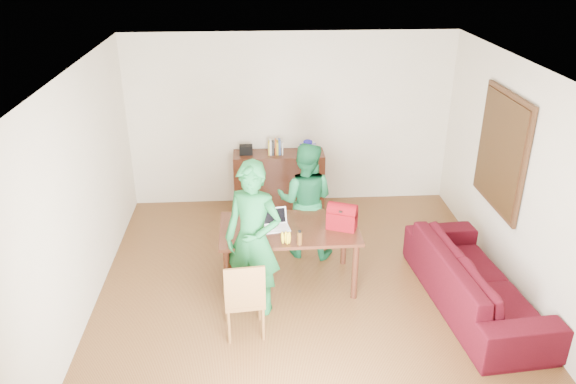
{
  "coord_description": "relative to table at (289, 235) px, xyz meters",
  "views": [
    {
      "loc": [
        -0.57,
        -5.58,
        3.99
      ],
      "look_at": [
        -0.18,
        0.54,
        1.15
      ],
      "focal_mm": 35.0,
      "sensor_mm": 36.0,
      "label": 1
    }
  ],
  "objects": [
    {
      "name": "laptop",
      "position": [
        -0.15,
        -0.03,
        0.14
      ],
      "size": [
        0.33,
        0.26,
        0.21
      ],
      "rotation": [
        0.0,
        0.0,
        0.17
      ],
      "color": "white",
      "rests_on": "table"
    },
    {
      "name": "room",
      "position": [
        0.19,
        -0.21,
        0.63
      ],
      "size": [
        5.2,
        5.7,
        2.9
      ],
      "color": "#472211",
      "rests_on": "ground"
    },
    {
      "name": "bananas",
      "position": [
        -0.06,
        -0.38,
        0.13
      ],
      "size": [
        0.15,
        0.1,
        0.06
      ],
      "primitive_type": null,
      "rotation": [
        0.0,
        0.0,
        0.03
      ],
      "color": "yellow",
      "rests_on": "table"
    },
    {
      "name": "red_bag",
      "position": [
        0.63,
        -0.05,
        0.22
      ],
      "size": [
        0.39,
        0.31,
        0.25
      ],
      "primitive_type": "cube",
      "rotation": [
        0.0,
        0.0,
        -0.39
      ],
      "color": "#710707",
      "rests_on": "table"
    },
    {
      "name": "bottle",
      "position": [
        0.09,
        -0.41,
        0.19
      ],
      "size": [
        0.07,
        0.07,
        0.18
      ],
      "primitive_type": "cylinder",
      "rotation": [
        0.0,
        0.0,
        -0.28
      ],
      "color": "#563313",
      "rests_on": "table"
    },
    {
      "name": "person_near",
      "position": [
        -0.43,
        -0.5,
        0.23
      ],
      "size": [
        0.78,
        0.66,
        1.82
      ],
      "primitive_type": "imported",
      "rotation": [
        0.0,
        0.0,
        -0.41
      ],
      "color": "#15602B",
      "rests_on": "ground"
    },
    {
      "name": "person_far",
      "position": [
        0.26,
        0.71,
        0.11
      ],
      "size": [
        0.9,
        0.78,
        1.59
      ],
      "primitive_type": "imported",
      "rotation": [
        0.0,
        0.0,
        2.87
      ],
      "color": "#166637",
      "rests_on": "ground"
    },
    {
      "name": "table",
      "position": [
        0.0,
        0.0,
        0.0
      ],
      "size": [
        1.67,
        0.96,
        0.78
      ],
      "rotation": [
        0.0,
        0.0,
        0.01
      ],
      "color": "black",
      "rests_on": "ground"
    },
    {
      "name": "chair",
      "position": [
        -0.54,
        -0.94,
        -0.41
      ],
      "size": [
        0.46,
        0.44,
        0.93
      ],
      "rotation": [
        0.0,
        0.0,
        0.1
      ],
      "color": "brown",
      "rests_on": "ground"
    },
    {
      "name": "sofa",
      "position": [
        2.13,
        -0.6,
        -0.34
      ],
      "size": [
        1.11,
        2.4,
        0.68
      ],
      "primitive_type": "imported",
      "rotation": [
        0.0,
        0.0,
        1.66
      ],
      "color": "#390713",
      "rests_on": "ground"
    }
  ]
}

